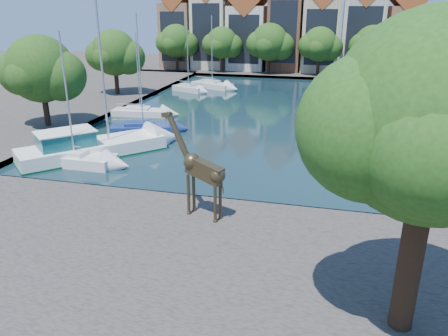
{
  "coord_description": "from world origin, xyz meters",
  "views": [
    {
      "loc": [
        4.52,
        -22.53,
        10.97
      ],
      "look_at": [
        -1.09,
        0.1,
        2.3
      ],
      "focal_mm": 35.0,
      "sensor_mm": 36.0,
      "label": 1
    }
  ],
  "objects_px": {
    "sailboat_left_a": "(75,157)",
    "giraffe_statue": "(200,169)",
    "plane_tree": "(438,126)",
    "motorsailer": "(88,146)",
    "sailboat_right_a": "(438,168)"
  },
  "relations": [
    {
      "from": "sailboat_right_a",
      "to": "giraffe_statue",
      "type": "bearing_deg",
      "value": -142.32
    },
    {
      "from": "plane_tree",
      "to": "sailboat_right_a",
      "type": "height_order",
      "value": "plane_tree"
    },
    {
      "from": "plane_tree",
      "to": "motorsailer",
      "type": "bearing_deg",
      "value": 144.5
    },
    {
      "from": "giraffe_statue",
      "to": "motorsailer",
      "type": "distance_m",
      "value": 14.39
    },
    {
      "from": "plane_tree",
      "to": "sailboat_left_a",
      "type": "height_order",
      "value": "plane_tree"
    },
    {
      "from": "sailboat_left_a",
      "to": "sailboat_right_a",
      "type": "distance_m",
      "value": 25.61
    },
    {
      "from": "sailboat_left_a",
      "to": "sailboat_right_a",
      "type": "height_order",
      "value": "sailboat_right_a"
    },
    {
      "from": "plane_tree",
      "to": "giraffe_statue",
      "type": "height_order",
      "value": "plane_tree"
    },
    {
      "from": "sailboat_left_a",
      "to": "giraffe_statue",
      "type": "bearing_deg",
      "value": -29.27
    },
    {
      "from": "motorsailer",
      "to": "sailboat_left_a",
      "type": "relative_size",
      "value": 1.22
    },
    {
      "from": "motorsailer",
      "to": "sailboat_left_a",
      "type": "distance_m",
      "value": 1.9
    },
    {
      "from": "motorsailer",
      "to": "sailboat_left_a",
      "type": "height_order",
      "value": "motorsailer"
    },
    {
      "from": "sailboat_left_a",
      "to": "plane_tree",
      "type": "bearing_deg",
      "value": -31.9
    },
    {
      "from": "giraffe_statue",
      "to": "sailboat_left_a",
      "type": "bearing_deg",
      "value": 150.73
    },
    {
      "from": "sailboat_left_a",
      "to": "sailboat_right_a",
      "type": "relative_size",
      "value": 0.95
    }
  ]
}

